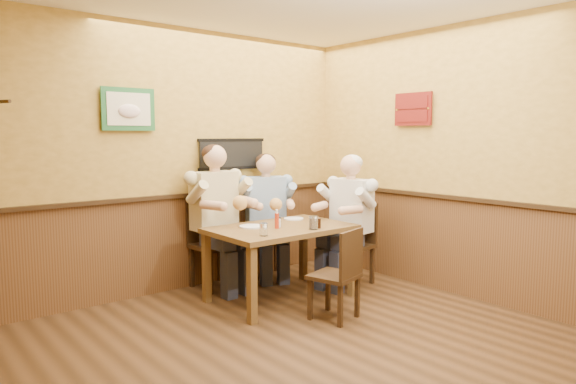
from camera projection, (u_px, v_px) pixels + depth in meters
name	position (u px, v px, depth m)	size (l,w,h in m)	color
room	(308.00, 132.00, 3.53)	(5.02, 5.03, 2.81)	#321F0F
dining_table	(281.00, 235.00, 5.18)	(1.40, 0.90, 0.75)	brown
chair_back_left	(215.00, 243.00, 5.59)	(0.45, 0.45, 0.98)	#322110
chair_back_right	(266.00, 238.00, 6.07)	(0.42, 0.42, 0.91)	#322110
chair_right_end	(351.00, 244.00, 5.73)	(0.42, 0.42, 0.91)	#322110
chair_near_side	(334.00, 274.00, 4.64)	(0.39, 0.39, 0.84)	#322110
diner_tan_shirt	(214.00, 224.00, 5.57)	(0.65, 0.65, 1.40)	beige
diner_blue_polo	(266.00, 221.00, 6.05)	(0.60, 0.60, 1.30)	#7B95B8
diner_white_elder	(351.00, 227.00, 5.71)	(0.60, 0.60, 1.30)	silver
water_glass_left	(264.00, 229.00, 4.68)	(0.08, 0.08, 0.12)	white
water_glass_mid	(314.00, 223.00, 5.00)	(0.09, 0.09, 0.13)	white
cola_tumbler	(317.00, 223.00, 5.07)	(0.08, 0.08, 0.10)	black
hot_sauce_bottle	(277.00, 220.00, 5.05)	(0.04, 0.04, 0.17)	#B22D13
salt_shaker	(279.00, 223.00, 5.12)	(0.03, 0.03, 0.08)	white
pepper_shaker	(279.00, 222.00, 5.19)	(0.04, 0.04, 0.09)	black
plate_far_left	(252.00, 226.00, 5.12)	(0.24, 0.24, 0.02)	silver
plate_far_right	(294.00, 219.00, 5.60)	(0.21, 0.21, 0.01)	silver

